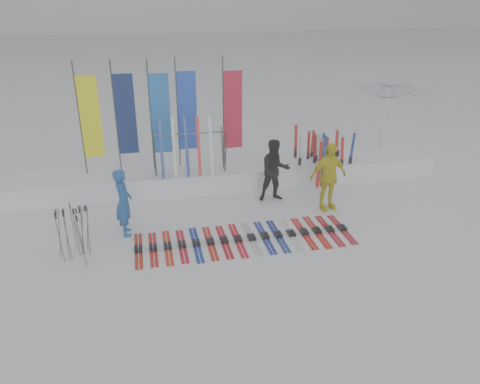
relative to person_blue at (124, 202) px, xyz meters
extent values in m
plane|color=white|center=(2.58, -1.93, -0.84)|extent=(120.00, 120.00, 0.00)
cube|color=white|center=(2.58, 2.67, -0.54)|extent=(14.00, 1.60, 0.60)
imported|color=#1B4EA0|center=(0.00, 0.00, 0.00)|extent=(0.47, 0.66, 1.68)
imported|color=black|center=(4.11, 1.18, 0.05)|extent=(0.87, 0.68, 1.78)
imported|color=yellow|center=(5.34, 0.33, 0.09)|extent=(1.16, 0.65, 1.87)
imported|color=white|center=(8.93, 4.09, 0.50)|extent=(3.31, 3.36, 2.68)
cube|color=#AD240D|center=(0.27, -0.92, -0.81)|extent=(0.17, 1.63, 0.07)
cube|color=red|center=(0.60, -0.92, -0.81)|extent=(0.17, 1.58, 0.07)
cube|color=red|center=(0.94, -0.92, -0.81)|extent=(0.17, 1.63, 0.07)
cube|color=red|center=(1.27, -0.92, -0.81)|extent=(0.17, 1.57, 0.07)
cube|color=navy|center=(1.60, -0.92, -0.81)|extent=(0.17, 1.68, 0.07)
cube|color=#B11B0E|center=(1.94, -0.92, -0.81)|extent=(0.17, 1.62, 0.07)
cube|color=#B00E15|center=(2.27, -0.92, -0.81)|extent=(0.17, 1.62, 0.07)
cube|color=red|center=(2.60, -0.92, -0.81)|extent=(0.17, 1.67, 0.07)
cube|color=#ADAFB3|center=(2.94, -0.92, -0.81)|extent=(0.17, 1.69, 0.07)
cube|color=navy|center=(3.27, -0.92, -0.81)|extent=(0.17, 1.65, 0.07)
cube|color=navy|center=(3.60, -0.92, -0.81)|extent=(0.17, 1.65, 0.07)
cube|color=silver|center=(3.94, -0.92, -0.81)|extent=(0.17, 1.64, 0.07)
cube|color=red|center=(4.27, -0.92, -0.81)|extent=(0.17, 1.65, 0.07)
cube|color=red|center=(4.60, -0.92, -0.81)|extent=(0.17, 1.70, 0.07)
cube|color=#AC0D19|center=(4.94, -0.92, -0.81)|extent=(0.17, 1.63, 0.07)
cube|color=#B20E1C|center=(5.27, -0.92, -0.81)|extent=(0.17, 1.58, 0.07)
cylinder|color=#595B60|center=(-1.36, -1.03, -0.24)|extent=(0.10, 0.12, 1.20)
cylinder|color=#595B60|center=(-0.91, -0.82, -0.25)|extent=(0.15, 0.05, 1.17)
cylinder|color=#595B60|center=(-0.81, -0.68, -0.27)|extent=(0.15, 0.13, 1.14)
cylinder|color=#595B60|center=(-0.99, -0.75, -0.26)|extent=(0.12, 0.02, 1.15)
cylinder|color=#595B60|center=(-1.13, -0.53, -0.25)|extent=(0.03, 0.04, 1.18)
cylinder|color=#595B60|center=(-0.91, -0.81, -0.22)|extent=(0.09, 0.04, 1.24)
cylinder|color=#595B60|center=(-1.38, -0.85, -0.24)|extent=(0.13, 0.05, 1.21)
cylinder|color=#595B60|center=(-0.91, -1.28, -0.23)|extent=(0.16, 0.06, 1.22)
cylinder|color=#595B60|center=(-1.20, -1.02, -0.23)|extent=(0.07, 0.03, 1.22)
cylinder|color=#595B60|center=(-0.77, -0.88, -0.21)|extent=(0.08, 0.05, 1.26)
cylinder|color=#595B60|center=(-1.22, -0.98, -0.21)|extent=(0.06, 0.07, 1.26)
cylinder|color=#595B60|center=(-1.03, -0.87, -0.25)|extent=(0.04, 0.06, 1.19)
cylinder|color=#383A3F|center=(-1.10, 2.85, 1.36)|extent=(0.04, 0.04, 3.20)
cube|color=#F6F70D|center=(-0.81, 2.85, 1.41)|extent=(0.55, 0.03, 2.30)
cylinder|color=#383A3F|center=(-0.13, 2.94, 1.36)|extent=(0.04, 0.04, 3.20)
cube|color=#0C1E55|center=(0.16, 2.94, 1.41)|extent=(0.55, 0.03, 2.30)
cylinder|color=#383A3F|center=(0.85, 2.83, 1.36)|extent=(0.04, 0.04, 3.20)
cube|color=blue|center=(1.14, 2.83, 1.41)|extent=(0.55, 0.03, 2.30)
cylinder|color=#383A3F|center=(1.63, 2.99, 1.36)|extent=(0.04, 0.04, 3.20)
cube|color=blue|center=(1.92, 2.99, 1.41)|extent=(0.55, 0.03, 2.30)
cylinder|color=#383A3F|center=(2.96, 2.82, 1.36)|extent=(0.04, 0.04, 3.20)
cube|color=red|center=(3.25, 2.82, 1.41)|extent=(0.55, 0.03, 2.30)
cylinder|color=#383A3F|center=(0.86, 2.02, 0.38)|extent=(0.04, 0.30, 1.23)
cylinder|color=#383A3F|center=(0.86, 2.52, 0.38)|extent=(0.04, 0.30, 1.23)
cylinder|color=#383A3F|center=(2.86, 2.02, 0.38)|extent=(0.04, 0.30, 1.23)
cylinder|color=#383A3F|center=(2.86, 2.52, 0.38)|extent=(0.04, 0.30, 1.23)
cylinder|color=#383A3F|center=(1.86, 2.27, 0.94)|extent=(2.00, 0.04, 0.04)
cube|color=red|center=(6.55, 2.66, -0.10)|extent=(0.09, 0.03, 1.48)
cube|color=silver|center=(5.74, 1.97, -0.02)|extent=(0.09, 0.03, 1.64)
cube|color=silver|center=(5.16, 2.13, -0.01)|extent=(0.09, 0.03, 1.67)
cube|color=navy|center=(6.76, 2.02, -0.06)|extent=(0.09, 0.03, 1.57)
cube|color=silver|center=(5.75, 1.95, -0.08)|extent=(0.09, 0.02, 1.52)
cube|color=red|center=(5.64, 2.71, -0.09)|extent=(0.09, 0.04, 1.50)
cube|color=red|center=(5.64, 1.73, -0.10)|extent=(0.09, 0.04, 1.48)
cube|color=silver|center=(6.67, 2.77, -0.08)|extent=(0.09, 0.04, 1.52)
cube|color=red|center=(5.81, 2.86, -0.11)|extent=(0.09, 0.02, 1.46)
cube|color=red|center=(5.26, 2.84, 0.01)|extent=(0.09, 0.03, 1.70)
cube|color=red|center=(5.70, 2.31, -0.09)|extent=(0.09, 0.03, 1.50)
cube|color=navy|center=(5.80, 1.79, -0.03)|extent=(0.09, 0.02, 1.62)
cube|color=navy|center=(5.79, 1.97, -0.02)|extent=(0.09, 0.03, 1.65)
cube|color=red|center=(5.83, 1.86, -0.07)|extent=(0.09, 0.04, 1.55)
cube|color=red|center=(6.44, 1.94, -0.10)|extent=(0.09, 0.03, 1.49)
cube|color=silver|center=(5.82, 2.47, -0.09)|extent=(0.09, 0.04, 1.50)
camera|label=1|loc=(0.60, -10.53, 4.68)|focal=35.00mm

